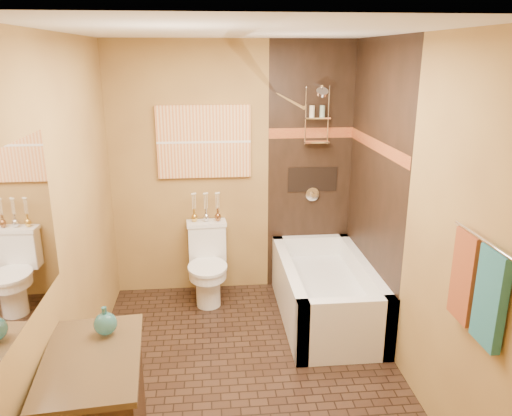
{
  "coord_description": "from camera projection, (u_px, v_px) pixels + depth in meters",
  "views": [
    {
      "loc": [
        -0.24,
        -3.32,
        2.36
      ],
      "look_at": [
        0.12,
        0.4,
        1.2
      ],
      "focal_mm": 35.0,
      "sensor_mm": 36.0,
      "label": 1
    }
  ],
  "objects": [
    {
      "name": "floor",
      "position": [
        245.0,
        371.0,
        3.88
      ],
      "size": [
        3.0,
        3.0,
        0.0
      ],
      "primitive_type": "plane",
      "color": "black",
      "rests_on": "ground"
    },
    {
      "name": "wall_left",
      "position": [
        69.0,
        224.0,
        3.4
      ],
      "size": [
        0.02,
        3.0,
        2.5
      ],
      "primitive_type": "cube",
      "color": "#AC8842",
      "rests_on": "floor"
    },
    {
      "name": "wall_right",
      "position": [
        409.0,
        214.0,
        3.62
      ],
      "size": [
        0.02,
        3.0,
        2.5
      ],
      "primitive_type": "cube",
      "color": "#AC8842",
      "rests_on": "floor"
    },
    {
      "name": "wall_back",
      "position": [
        233.0,
        171.0,
        4.94
      ],
      "size": [
        2.4,
        0.02,
        2.5
      ],
      "primitive_type": "cube",
      "color": "#AC8842",
      "rests_on": "floor"
    },
    {
      "name": "wall_front",
      "position": [
        271.0,
        332.0,
        2.09
      ],
      "size": [
        2.4,
        0.02,
        2.5
      ],
      "primitive_type": "cube",
      "color": "#AC8842",
      "rests_on": "floor"
    },
    {
      "name": "ceiling",
      "position": [
        243.0,
        31.0,
        3.14
      ],
      "size": [
        3.0,
        3.0,
        0.0
      ],
      "primitive_type": "plane",
      "color": "silver",
      "rests_on": "wall_back"
    },
    {
      "name": "alcove_tile_back",
      "position": [
        310.0,
        170.0,
        5.0
      ],
      "size": [
        0.85,
        0.01,
        2.5
      ],
      "primitive_type": "cube",
      "color": "black",
      "rests_on": "wall_back"
    },
    {
      "name": "alcove_tile_right",
      "position": [
        374.0,
        187.0,
        4.33
      ],
      "size": [
        0.01,
        1.5,
        2.5
      ],
      "primitive_type": "cube",
      "color": "black",
      "rests_on": "wall_right"
    },
    {
      "name": "mosaic_band_back",
      "position": [
        312.0,
        133.0,
        4.88
      ],
      "size": [
        0.85,
        0.01,
        0.1
      ],
      "primitive_type": "cube",
      "color": "maroon",
      "rests_on": "alcove_tile_back"
    },
    {
      "name": "mosaic_band_right",
      "position": [
        376.0,
        145.0,
        4.22
      ],
      "size": [
        0.01,
        1.5,
        0.1
      ],
      "primitive_type": "cube",
      "color": "maroon",
      "rests_on": "alcove_tile_right"
    },
    {
      "name": "alcove_niche",
      "position": [
        313.0,
        179.0,
        5.02
      ],
      "size": [
        0.5,
        0.01,
        0.25
      ],
      "primitive_type": "cube",
      "color": "black",
      "rests_on": "alcove_tile_back"
    },
    {
      "name": "shower_fixtures",
      "position": [
        317.0,
        130.0,
        4.77
      ],
      "size": [
        0.24,
        0.33,
        1.16
      ],
      "color": "silver",
      "rests_on": "floor"
    },
    {
      "name": "curtain_rod",
      "position": [
        286.0,
        98.0,
        4.03
      ],
      "size": [
        0.03,
        1.55,
        0.03
      ],
      "primitive_type": "cylinder",
      "rotation": [
        1.57,
        0.0,
        0.0
      ],
      "color": "silver",
      "rests_on": "wall_back"
    },
    {
      "name": "towel_bar",
      "position": [
        482.0,
        239.0,
        2.56
      ],
      "size": [
        0.02,
        0.55,
        0.02
      ],
      "primitive_type": "cylinder",
      "rotation": [
        1.57,
        0.0,
        0.0
      ],
      "color": "silver",
      "rests_on": "wall_right"
    },
    {
      "name": "towel_teal",
      "position": [
        490.0,
        298.0,
        2.52
      ],
      "size": [
        0.05,
        0.22,
        0.52
      ],
      "primitive_type": "cube",
      "color": "#226271",
      "rests_on": "towel_bar"
    },
    {
      "name": "towel_rust",
      "position": [
        465.0,
        277.0,
        2.77
      ],
      "size": [
        0.05,
        0.22,
        0.52
      ],
      "primitive_type": "cube",
      "color": "maroon",
      "rests_on": "towel_bar"
    },
    {
      "name": "sunset_painting",
      "position": [
        204.0,
        142.0,
        4.8
      ],
      "size": [
        0.9,
        0.04,
        0.7
      ],
      "primitive_type": "cube",
      "color": "orange",
      "rests_on": "wall_back"
    },
    {
      "name": "vanity_mirror",
      "position": [
        21.0,
        233.0,
        2.51
      ],
      "size": [
        0.01,
        1.0,
        0.9
      ],
      "primitive_type": "cube",
      "color": "white",
      "rests_on": "wall_left"
    },
    {
      "name": "bathtub",
      "position": [
        325.0,
        296.0,
        4.6
      ],
      "size": [
        0.8,
        1.5,
        0.55
      ],
      "color": "white",
      "rests_on": "floor"
    },
    {
      "name": "toilet",
      "position": [
        208.0,
        264.0,
        4.9
      ],
      "size": [
        0.4,
        0.59,
        0.77
      ],
      "rotation": [
        0.0,
        0.0,
        0.06
      ],
      "color": "white",
      "rests_on": "floor"
    },
    {
      "name": "vanity",
      "position": [
        96.0,
        414.0,
        2.86
      ],
      "size": [
        0.6,
        0.91,
        0.76
      ],
      "rotation": [
        0.0,
        0.0,
        0.09
      ],
      "color": "black",
      "rests_on": "floor"
    },
    {
      "name": "teal_bottle",
      "position": [
        105.0,
        321.0,
        2.94
      ],
      "size": [
        0.17,
        0.17,
        0.22
      ],
      "primitive_type": null,
      "rotation": [
        0.0,
        0.0,
        0.24
      ],
      "color": "#246B6D",
      "rests_on": "vanity"
    },
    {
      "name": "bud_vases",
      "position": [
        206.0,
        206.0,
        4.9
      ],
      "size": [
        0.29,
        0.06,
        0.29
      ],
      "color": "gold",
      "rests_on": "toilet"
    }
  ]
}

